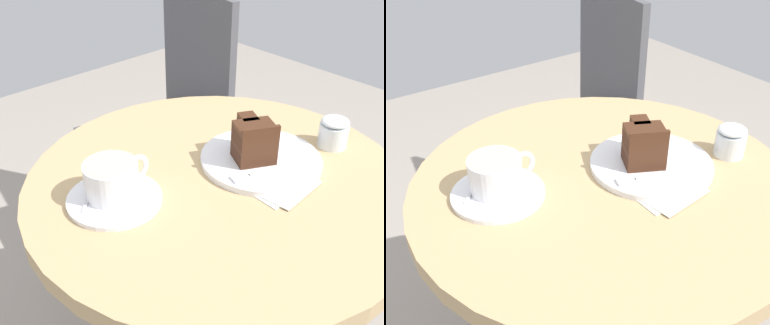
{
  "view_description": "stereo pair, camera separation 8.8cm",
  "coord_description": "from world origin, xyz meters",
  "views": [
    {
      "loc": [
        -0.55,
        -0.52,
        1.23
      ],
      "look_at": [
        -0.04,
        0.03,
        0.75
      ],
      "focal_mm": 45.0,
      "sensor_mm": 36.0,
      "label": 1
    },
    {
      "loc": [
        -0.48,
        -0.57,
        1.23
      ],
      "look_at": [
        -0.04,
        0.03,
        0.75
      ],
      "focal_mm": 45.0,
      "sensor_mm": 36.0,
      "label": 2
    }
  ],
  "objects": [
    {
      "name": "napkin",
      "position": [
        0.06,
        -0.09,
        0.71
      ],
      "size": [
        0.13,
        0.14,
        0.0
      ],
      "rotation": [
        0.0,
        0.0,
        4.66
      ],
      "color": "silver",
      "rests_on": "cafe_table"
    },
    {
      "name": "coffee_cup",
      "position": [
        -0.18,
        0.08,
        0.75
      ],
      "size": [
        0.13,
        0.1,
        0.06
      ],
      "color": "white",
      "rests_on": "saucer"
    },
    {
      "name": "cake_slice",
      "position": [
        0.08,
        -0.01,
        0.76
      ],
      "size": [
        0.09,
        0.1,
        0.08
      ],
      "rotation": [
        0.0,
        0.0,
        1.08
      ],
      "color": "#422619",
      "rests_on": "cake_plate"
    },
    {
      "name": "cafe_chair",
      "position": [
        0.36,
        0.54,
        0.54
      ],
      "size": [
        0.44,
        0.44,
        0.9
      ],
      "rotation": [
        0.0,
        0.0,
        4.54
      ],
      "color": "#4C4C51",
      "rests_on": "ground"
    },
    {
      "name": "fork",
      "position": [
        0.05,
        -0.06,
        0.73
      ],
      "size": [
        0.14,
        0.07,
        0.0
      ],
      "rotation": [
        0.0,
        0.0,
        2.78
      ],
      "color": "silver",
      "rests_on": "cake_plate"
    },
    {
      "name": "saucer",
      "position": [
        -0.19,
        0.07,
        0.72
      ],
      "size": [
        0.17,
        0.17,
        0.01
      ],
      "color": "white",
      "rests_on": "cafe_table"
    },
    {
      "name": "cake_plate",
      "position": [
        0.1,
        -0.02,
        0.72
      ],
      "size": [
        0.24,
        0.24,
        0.01
      ],
      "color": "white",
      "rests_on": "cafe_table"
    },
    {
      "name": "teaspoon",
      "position": [
        -0.2,
        0.12,
        0.72
      ],
      "size": [
        0.08,
        0.08,
        0.0
      ],
      "rotation": [
        0.0,
        0.0,
        0.8
      ],
      "color": "silver",
      "rests_on": "saucer"
    },
    {
      "name": "cafe_table",
      "position": [
        0.0,
        0.0,
        0.59
      ],
      "size": [
        0.73,
        0.73,
        0.71
      ],
      "color": "tan",
      "rests_on": "ground"
    },
    {
      "name": "sugar_pot",
      "position": [
        0.26,
        -0.08,
        0.75
      ],
      "size": [
        0.06,
        0.06,
        0.07
      ],
      "color": "silver",
      "rests_on": "cafe_table"
    }
  ]
}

